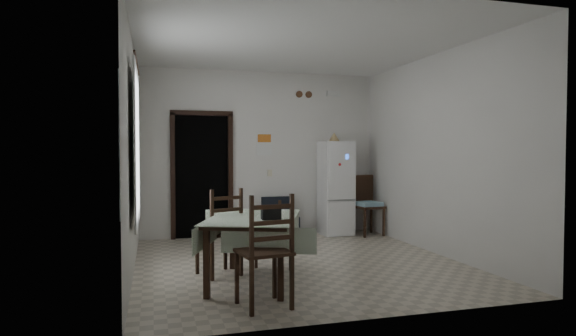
% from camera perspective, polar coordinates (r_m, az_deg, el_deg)
% --- Properties ---
extents(ground, '(4.50, 4.50, 0.00)m').
position_cam_1_polar(ground, '(6.55, 1.21, -11.14)').
color(ground, '#BCB19A').
rests_on(ground, ground).
extents(ceiling, '(4.20, 4.50, 0.02)m').
position_cam_1_polar(ceiling, '(6.54, 1.23, 14.46)').
color(ceiling, white).
rests_on(ceiling, ground).
extents(wall_back, '(4.20, 0.02, 2.90)m').
position_cam_1_polar(wall_back, '(8.56, -3.18, 1.73)').
color(wall_back, silver).
rests_on(wall_back, ground).
extents(wall_front, '(4.20, 0.02, 2.90)m').
position_cam_1_polar(wall_front, '(4.28, 10.03, 1.44)').
color(wall_front, silver).
rests_on(wall_front, ground).
extents(wall_left, '(0.02, 4.50, 2.90)m').
position_cam_1_polar(wall_left, '(6.11, -17.98, 1.53)').
color(wall_left, silver).
rests_on(wall_left, ground).
extents(wall_right, '(0.02, 4.50, 2.90)m').
position_cam_1_polar(wall_right, '(7.28, 17.25, 1.60)').
color(wall_right, silver).
rests_on(wall_right, ground).
extents(doorway, '(1.06, 0.52, 2.22)m').
position_cam_1_polar(doorway, '(8.61, -10.31, -0.89)').
color(doorway, black).
rests_on(doorway, ground).
extents(window_recess, '(0.10, 1.20, 1.60)m').
position_cam_1_polar(window_recess, '(5.91, -18.55, 2.48)').
color(window_recess, silver).
rests_on(window_recess, ground).
extents(curtain, '(0.02, 1.45, 1.85)m').
position_cam_1_polar(curtain, '(5.91, -17.49, 2.49)').
color(curtain, silver).
rests_on(curtain, ground).
extents(curtain_rod, '(0.02, 1.60, 0.02)m').
position_cam_1_polar(curtain_rod, '(5.99, -17.49, 11.61)').
color(curtain_rod, black).
rests_on(curtain_rod, ground).
extents(calendar, '(0.28, 0.02, 0.40)m').
position_cam_1_polar(calendar, '(8.56, -2.84, 2.87)').
color(calendar, white).
rests_on(calendar, ground).
extents(calendar_image, '(0.24, 0.01, 0.14)m').
position_cam_1_polar(calendar_image, '(8.56, -2.83, 3.54)').
color(calendar_image, orange).
rests_on(calendar_image, ground).
extents(light_switch, '(0.08, 0.02, 0.12)m').
position_cam_1_polar(light_switch, '(8.59, -2.18, -0.60)').
color(light_switch, beige).
rests_on(light_switch, ground).
extents(vent_left, '(0.12, 0.03, 0.12)m').
position_cam_1_polar(vent_left, '(8.79, 1.34, 8.73)').
color(vent_left, brown).
rests_on(vent_left, ground).
extents(vent_right, '(0.12, 0.03, 0.12)m').
position_cam_1_polar(vent_right, '(8.84, 2.47, 8.69)').
color(vent_right, brown).
rests_on(vent_right, ground).
extents(emergency_light, '(0.25, 0.07, 0.09)m').
position_cam_1_polar(emergency_light, '(8.98, 5.41, 8.77)').
color(emergency_light, white).
rests_on(emergency_light, ground).
extents(fridge, '(0.54, 0.54, 1.66)m').
position_cam_1_polar(fridge, '(8.66, 5.68, -2.36)').
color(fridge, white).
rests_on(fridge, ground).
extents(tan_cone, '(0.22, 0.22, 0.16)m').
position_cam_1_polar(tan_cone, '(8.68, 5.50, 3.68)').
color(tan_cone, tan).
rests_on(tan_cone, fridge).
extents(navy_seat, '(0.57, 0.55, 0.68)m').
position_cam_1_polar(navy_seat, '(8.39, -0.91, -5.87)').
color(navy_seat, black).
rests_on(navy_seat, ground).
extents(corner_chair, '(0.52, 0.52, 1.06)m').
position_cam_1_polar(corner_chair, '(8.66, 9.49, -4.39)').
color(corner_chair, black).
rests_on(corner_chair, ground).
extents(dining_table, '(1.41, 1.69, 0.75)m').
position_cam_1_polar(dining_table, '(5.52, -4.09, -9.65)').
color(dining_table, '#ABBDA2').
rests_on(dining_table, ground).
extents(black_bag, '(0.21, 0.13, 0.13)m').
position_cam_1_polar(black_bag, '(5.24, -2.03, -5.37)').
color(black_bag, black).
rests_on(black_bag, dining_table).
extents(dining_chair_far_left, '(0.58, 0.58, 1.05)m').
position_cam_1_polar(dining_chair_far_left, '(5.88, -8.19, -7.45)').
color(dining_chair_far_left, black).
rests_on(dining_chair_far_left, ground).
extents(dining_chair_far_right, '(0.50, 0.50, 0.90)m').
position_cam_1_polar(dining_chair_far_right, '(6.00, -2.43, -7.96)').
color(dining_chair_far_right, black).
rests_on(dining_chair_far_right, ground).
extents(dining_chair_near_head, '(0.54, 0.54, 1.09)m').
position_cam_1_polar(dining_chair_near_head, '(4.66, -2.90, -9.68)').
color(dining_chair_near_head, black).
rests_on(dining_chair_near_head, ground).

